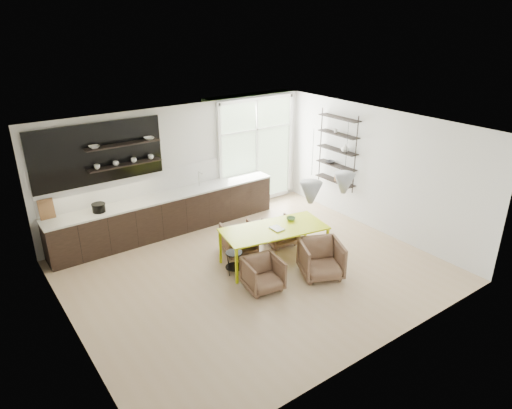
# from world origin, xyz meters

# --- Properties ---
(room) EXTENTS (7.02, 6.01, 2.91)m
(room) POSITION_xyz_m (0.58, 1.10, 1.46)
(room) COLOR tan
(room) RESTS_ON ground
(kitchen_run) EXTENTS (5.54, 0.69, 2.75)m
(kitchen_run) POSITION_xyz_m (-0.70, 2.69, 0.60)
(kitchen_run) COLOR black
(kitchen_run) RESTS_ON ground
(right_shelving) EXTENTS (0.26, 1.22, 1.90)m
(right_shelving) POSITION_xyz_m (3.36, 1.17, 1.65)
(right_shelving) COLOR black
(right_shelving) RESTS_ON ground
(dining_table) EXTENTS (2.28, 1.34, 0.78)m
(dining_table) POSITION_xyz_m (0.54, 0.09, 0.73)
(dining_table) COLOR #CBDE0A
(dining_table) RESTS_ON ground
(armchair_back_left) EXTENTS (0.83, 0.84, 0.64)m
(armchair_back_left) POSITION_xyz_m (0.19, 0.88, 0.32)
(armchair_back_left) COLOR brown
(armchair_back_left) RESTS_ON ground
(armchair_back_right) EXTENTS (0.71, 0.73, 0.59)m
(armchair_back_right) POSITION_xyz_m (1.16, 0.67, 0.30)
(armchair_back_right) COLOR brown
(armchair_back_right) RESTS_ON ground
(armchair_front_left) EXTENTS (0.76, 0.78, 0.62)m
(armchair_front_left) POSITION_xyz_m (-0.24, -0.59, 0.31)
(armchair_front_left) COLOR brown
(armchair_front_left) RESTS_ON ground
(armchair_front_right) EXTENTS (1.04, 1.05, 0.73)m
(armchair_front_right) POSITION_xyz_m (0.96, -0.88, 0.36)
(armchair_front_right) COLOR brown
(armchair_front_right) RESTS_ON ground
(wire_stool) EXTENTS (0.36, 0.36, 0.46)m
(wire_stool) POSITION_xyz_m (-0.37, 0.21, 0.29)
(wire_stool) COLOR black
(wire_stool) RESTS_ON ground
(table_book) EXTENTS (0.21, 0.28, 0.03)m
(table_book) POSITION_xyz_m (0.45, 0.02, 0.79)
(table_book) COLOR white
(table_book) RESTS_ON dining_table
(table_bowl) EXTENTS (0.23, 0.23, 0.06)m
(table_bowl) POSITION_xyz_m (1.07, 0.20, 0.81)
(table_bowl) COLOR #5C8451
(table_bowl) RESTS_ON dining_table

